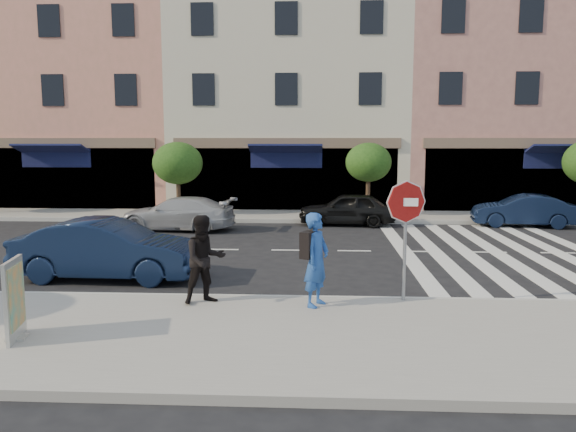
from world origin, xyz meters
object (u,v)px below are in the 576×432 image
Objects in this scene: poster_board at (15,301)px; photographer at (317,260)px; car_far_right at (523,210)px; car_far_mid at (347,209)px; car_near_mid at (108,250)px; car_far_left at (177,213)px; stop_sign at (406,213)px; walker at (205,259)px.

photographer is at bearing 11.87° from poster_board.
photographer reaches higher than car_far_right.
car_near_mid is at bearing -30.40° from car_far_mid.
car_far_right reaches higher than car_far_left.
car_far_mid is at bearing 20.28° from photographer.
stop_sign reaches higher than car_near_mid.
photographer is at bearing -31.81° from walker.
poster_board reaches higher than car_far_right.
car_near_mid is (-0.17, 4.48, -0.06)m from poster_board.
poster_board is 0.30× the size of car_near_mid.
poster_board is at bearing 139.59° from photographer.
car_near_mid is at bearing 80.79° from poster_board.
photographer reaches higher than car_far_mid.
stop_sign reaches higher than walker.
car_near_mid is at bearing 90.58° from photographer.
car_far_left is at bearing 80.12° from poster_board.
car_far_left is (-2.94, 9.63, -0.41)m from walker.
car_far_mid is (6.01, 13.28, -0.15)m from poster_board.
car_far_right is at bearing 94.68° from car_far_mid.
walker is (-2.18, 0.08, -0.04)m from photographer.
car_near_mid is 10.75m from car_far_mid.
photographer is 5.55m from car_near_mid.
car_near_mid is at bearing -47.72° from car_far_right.
car_far_left is 1.13× the size of car_far_mid.
poster_board is 11.78m from car_far_left.
car_far_left is (-6.86, 9.27, -1.29)m from stop_sign.
car_near_mid is (-4.99, 2.41, -0.34)m from photographer.
car_far_right is at bearing 34.83° from poster_board.
poster_board is 0.35× the size of car_far_mid.
car_far_left is at bearing -75.46° from car_far_right.
car_far_left is at bearing 129.14° from stop_sign.
photographer is 2.18m from walker.
car_far_left is 6.49m from car_far_mid.
stop_sign is 7.11m from poster_board.
car_far_right is (10.09, 11.13, -0.40)m from walker.
poster_board is 4.48m from car_near_mid.
poster_board is (-4.82, -2.07, -0.27)m from photographer.
walker reaches higher than car_far_right.
car_near_mid reaches higher than car_far_left.
photographer is at bearing -113.66° from car_near_mid.
stop_sign reaches higher than poster_board.
car_near_mid is at bearing 110.70° from walker.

